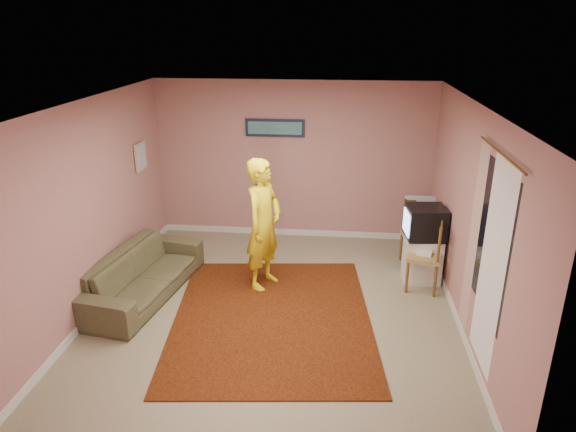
# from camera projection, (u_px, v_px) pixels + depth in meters

# --- Properties ---
(ground) EXTENTS (5.00, 5.00, 0.00)m
(ground) POSITION_uv_depth(u_px,v_px,m) (275.00, 311.00, 6.51)
(ground) COLOR gray
(ground) RESTS_ON ground
(wall_back) EXTENTS (4.50, 0.02, 2.60)m
(wall_back) POSITION_uv_depth(u_px,v_px,m) (294.00, 161.00, 8.38)
(wall_back) COLOR #A5736C
(wall_back) RESTS_ON ground
(wall_front) EXTENTS (4.50, 0.02, 2.60)m
(wall_front) POSITION_uv_depth(u_px,v_px,m) (230.00, 335.00, 3.73)
(wall_front) COLOR #A5736C
(wall_front) RESTS_ON ground
(wall_left) EXTENTS (0.02, 5.00, 2.60)m
(wall_left) POSITION_uv_depth(u_px,v_px,m) (92.00, 208.00, 6.27)
(wall_left) COLOR #A5736C
(wall_left) RESTS_ON ground
(wall_right) EXTENTS (0.02, 5.00, 2.60)m
(wall_right) POSITION_uv_depth(u_px,v_px,m) (470.00, 222.00, 5.83)
(wall_right) COLOR #A5736C
(wall_right) RESTS_ON ground
(ceiling) EXTENTS (4.50, 5.00, 0.02)m
(ceiling) POSITION_uv_depth(u_px,v_px,m) (273.00, 103.00, 5.59)
(ceiling) COLOR white
(ceiling) RESTS_ON wall_back
(baseboard_back) EXTENTS (4.50, 0.02, 0.10)m
(baseboard_back) POSITION_uv_depth(u_px,v_px,m) (293.00, 232.00, 8.81)
(baseboard_back) COLOR silver
(baseboard_back) RESTS_ON ground
(baseboard_left) EXTENTS (0.02, 5.00, 0.10)m
(baseboard_left) POSITION_uv_depth(u_px,v_px,m) (105.00, 298.00, 6.71)
(baseboard_left) COLOR silver
(baseboard_left) RESTS_ON ground
(baseboard_right) EXTENTS (0.02, 5.00, 0.10)m
(baseboard_right) POSITION_uv_depth(u_px,v_px,m) (456.00, 317.00, 6.28)
(baseboard_right) COLOR silver
(baseboard_right) RESTS_ON ground
(window) EXTENTS (0.01, 1.10, 1.50)m
(window) POSITION_uv_depth(u_px,v_px,m) (492.00, 241.00, 4.94)
(window) COLOR black
(window) RESTS_ON wall_right
(curtain_sheer) EXTENTS (0.01, 0.75, 2.10)m
(curtain_sheer) POSITION_uv_depth(u_px,v_px,m) (492.00, 267.00, 4.88)
(curtain_sheer) COLOR white
(curtain_sheer) RESTS_ON wall_right
(curtain_floral) EXTENTS (0.01, 0.35, 2.10)m
(curtain_floral) POSITION_uv_depth(u_px,v_px,m) (473.00, 238.00, 5.53)
(curtain_floral) COLOR beige
(curtain_floral) RESTS_ON wall_right
(curtain_rod) EXTENTS (0.02, 1.40, 0.02)m
(curtain_rod) POSITION_uv_depth(u_px,v_px,m) (501.00, 153.00, 4.64)
(curtain_rod) COLOR brown
(curtain_rod) RESTS_ON wall_right
(picture_back) EXTENTS (0.95, 0.04, 0.28)m
(picture_back) POSITION_uv_depth(u_px,v_px,m) (275.00, 128.00, 8.18)
(picture_back) COLOR #121A33
(picture_back) RESTS_ON wall_back
(picture_left) EXTENTS (0.04, 0.38, 0.42)m
(picture_left) POSITION_uv_depth(u_px,v_px,m) (141.00, 156.00, 7.66)
(picture_left) COLOR tan
(picture_left) RESTS_ON wall_left
(area_rug) EXTENTS (2.70, 3.24, 0.02)m
(area_rug) POSITION_uv_depth(u_px,v_px,m) (272.00, 317.00, 6.35)
(area_rug) COLOR black
(area_rug) RESTS_ON ground
(tv_cabinet) EXTENTS (0.50, 0.46, 0.64)m
(tv_cabinet) POSITION_uv_depth(u_px,v_px,m) (422.00, 258.00, 7.21)
(tv_cabinet) COLOR silver
(tv_cabinet) RESTS_ON ground
(crt_tv) EXTENTS (0.56, 0.51, 0.44)m
(crt_tv) POSITION_uv_depth(u_px,v_px,m) (425.00, 222.00, 7.02)
(crt_tv) COLOR black
(crt_tv) RESTS_ON tv_cabinet
(chair_a) EXTENTS (0.52, 0.50, 0.54)m
(chair_a) POSITION_uv_depth(u_px,v_px,m) (419.00, 228.00, 7.53)
(chair_a) COLOR #A67F50
(chair_a) RESTS_ON ground
(dvd_player) EXTENTS (0.40, 0.32, 0.06)m
(dvd_player) POSITION_uv_depth(u_px,v_px,m) (419.00, 232.00, 7.55)
(dvd_player) COLOR #B0AFB4
(dvd_player) RESTS_ON chair_a
(blue_throw) EXTENTS (0.43, 0.05, 0.45)m
(blue_throw) POSITION_uv_depth(u_px,v_px,m) (419.00, 211.00, 7.63)
(blue_throw) COLOR #8AABE1
(blue_throw) RESTS_ON chair_a
(chair_b) EXTENTS (0.52, 0.53, 0.54)m
(chair_b) POSITION_uv_depth(u_px,v_px,m) (425.00, 248.00, 6.85)
(chair_b) COLOR #A67F50
(chair_b) RESTS_ON ground
(game_console) EXTENTS (0.23, 0.19, 0.04)m
(game_console) POSITION_uv_depth(u_px,v_px,m) (424.00, 253.00, 6.88)
(game_console) COLOR white
(game_console) RESTS_ON chair_b
(sofa) EXTENTS (1.15, 2.21, 0.61)m
(sofa) POSITION_uv_depth(u_px,v_px,m) (142.00, 274.00, 6.79)
(sofa) COLOR #4E4B2F
(sofa) RESTS_ON ground
(person) EXTENTS (0.65, 0.77, 1.80)m
(person) POSITION_uv_depth(u_px,v_px,m) (264.00, 224.00, 6.84)
(person) COLOR yellow
(person) RESTS_ON ground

